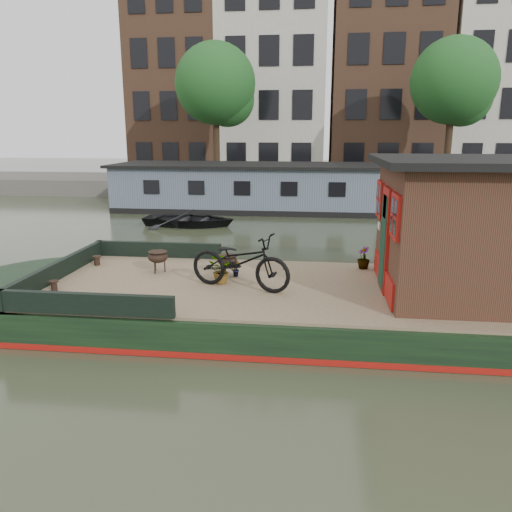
# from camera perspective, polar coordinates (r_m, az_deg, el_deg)

# --- Properties ---
(ground) EXTENTS (120.00, 120.00, 0.00)m
(ground) POSITION_cam_1_polar(r_m,az_deg,el_deg) (9.78, 11.48, -7.28)
(ground) COLOR #28301F
(ground) RESTS_ON ground
(houseboat_hull) EXTENTS (14.01, 4.02, 0.60)m
(houseboat_hull) POSITION_cam_1_polar(r_m,az_deg,el_deg) (9.66, 3.62, -5.55)
(houseboat_hull) COLOR black
(houseboat_hull) RESTS_ON ground
(houseboat_deck) EXTENTS (11.80, 3.80, 0.05)m
(houseboat_deck) POSITION_cam_1_polar(r_m,az_deg,el_deg) (9.57, 11.66, -3.79)
(houseboat_deck) COLOR #897655
(houseboat_deck) RESTS_ON houseboat_hull
(bow_bulwark) EXTENTS (3.00, 4.00, 0.35)m
(bow_bulwark) POSITION_cam_1_polar(r_m,az_deg,el_deg) (10.38, -17.38, -1.60)
(bow_bulwark) COLOR black
(bow_bulwark) RESTS_ON houseboat_deck
(cabin) EXTENTS (4.00, 3.50, 2.42)m
(cabin) POSITION_cam_1_polar(r_m,az_deg,el_deg) (9.72, 24.99, 3.07)
(cabin) COLOR black
(cabin) RESTS_ON houseboat_deck
(bicycle) EXTENTS (2.11, 1.25, 1.05)m
(bicycle) POSITION_cam_1_polar(r_m,az_deg,el_deg) (9.24, -1.83, -0.60)
(bicycle) COLOR black
(bicycle) RESTS_ON houseboat_deck
(potted_plant_b) EXTENTS (0.18, 0.20, 0.30)m
(potted_plant_b) POSITION_cam_1_polar(r_m,az_deg,el_deg) (10.13, -2.33, -1.48)
(potted_plant_b) COLOR brown
(potted_plant_b) RESTS_ON houseboat_deck
(potted_plant_c) EXTENTS (0.49, 0.43, 0.51)m
(potted_plant_c) POSITION_cam_1_polar(r_m,az_deg,el_deg) (9.64, -4.17, -1.66)
(potted_plant_c) COLOR #A25D2F
(potted_plant_c) RESTS_ON houseboat_deck
(potted_plant_d) EXTENTS (0.37, 0.37, 0.48)m
(potted_plant_d) POSITION_cam_1_polar(r_m,az_deg,el_deg) (10.92, 12.19, -0.19)
(potted_plant_d) COLOR brown
(potted_plant_d) RESTS_ON houseboat_deck
(brazier_front) EXTENTS (0.56, 0.56, 0.45)m
(brazier_front) POSITION_cam_1_polar(r_m,az_deg,el_deg) (10.58, -11.13, -0.65)
(brazier_front) COLOR black
(brazier_front) RESTS_ON houseboat_deck
(brazier_rear) EXTENTS (0.45, 0.45, 0.44)m
(brazier_rear) POSITION_cam_1_polar(r_m,az_deg,el_deg) (10.11, -3.24, -1.10)
(brazier_rear) COLOR black
(brazier_rear) RESTS_ON houseboat_deck
(bollard_port) EXTENTS (0.19, 0.19, 0.21)m
(bollard_port) POSITION_cam_1_polar(r_m,az_deg,el_deg) (11.51, -17.72, -0.50)
(bollard_port) COLOR black
(bollard_port) RESTS_ON houseboat_deck
(bollard_stbd) EXTENTS (0.17, 0.17, 0.19)m
(bollard_stbd) POSITION_cam_1_polar(r_m,az_deg,el_deg) (9.93, -22.08, -3.16)
(bollard_stbd) COLOR black
(bollard_stbd) RESTS_ON houseboat_deck
(dinghy) EXTENTS (3.66, 2.72, 0.73)m
(dinghy) POSITION_cam_1_polar(r_m,az_deg,el_deg) (19.46, -7.64, 4.53)
(dinghy) COLOR black
(dinghy) RESTS_ON ground
(far_houseboat) EXTENTS (20.40, 4.40, 2.11)m
(far_houseboat) POSITION_cam_1_polar(r_m,az_deg,el_deg) (23.25, 9.06, 7.50)
(far_houseboat) COLOR slate
(far_houseboat) RESTS_ON ground
(quay) EXTENTS (60.00, 6.00, 0.90)m
(quay) POSITION_cam_1_polar(r_m,az_deg,el_deg) (29.77, 8.63, 7.87)
(quay) COLOR #47443F
(quay) RESTS_ON ground
(townhouse_row) EXTENTS (27.25, 8.00, 16.50)m
(townhouse_row) POSITION_cam_1_polar(r_m,az_deg,el_deg) (36.88, 9.04, 20.59)
(townhouse_row) COLOR brown
(townhouse_row) RESTS_ON ground
(tree_left) EXTENTS (4.40, 4.40, 7.40)m
(tree_left) POSITION_cam_1_polar(r_m,az_deg,el_deg) (28.81, -4.33, 18.64)
(tree_left) COLOR #332316
(tree_left) RESTS_ON quay
(tree_right) EXTENTS (4.40, 4.40, 7.40)m
(tree_right) POSITION_cam_1_polar(r_m,az_deg,el_deg) (29.12, 21.89, 17.67)
(tree_right) COLOR #332316
(tree_right) RESTS_ON quay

